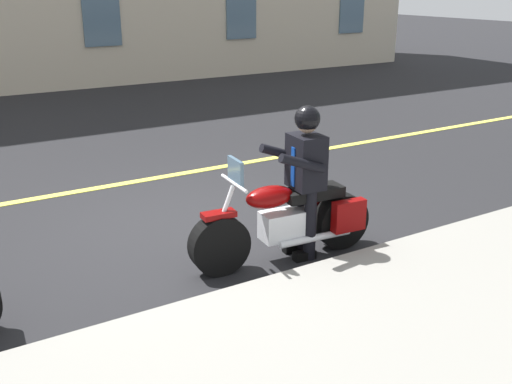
% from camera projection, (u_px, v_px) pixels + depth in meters
% --- Properties ---
extents(ground_plane, '(80.00, 80.00, 0.00)m').
position_uv_depth(ground_plane, '(186.00, 224.00, 7.70)').
color(ground_plane, black).
extents(lane_center_stripe, '(60.00, 0.16, 0.01)m').
position_uv_depth(lane_center_stripe, '(133.00, 182.00, 9.31)').
color(lane_center_stripe, '#E5DB4C').
rests_on(lane_center_stripe, ground_plane).
extents(motorcycle_main, '(2.22, 0.70, 1.26)m').
position_uv_depth(motorcycle_main, '(289.00, 221.00, 6.62)').
color(motorcycle_main, black).
rests_on(motorcycle_main, ground_plane).
extents(rider_main, '(0.65, 0.58, 1.74)m').
position_uv_depth(rider_main, '(305.00, 169.00, 6.50)').
color(rider_main, black).
rests_on(rider_main, ground_plane).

